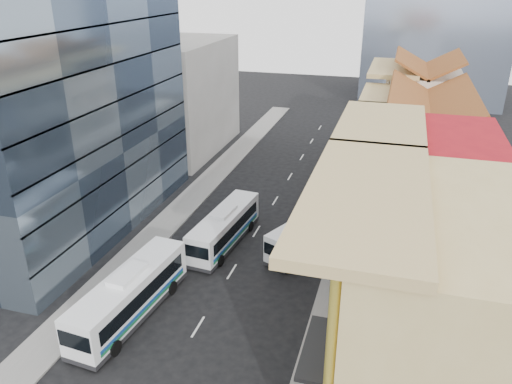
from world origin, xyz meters
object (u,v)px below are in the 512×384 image
(shophouse_tan, at_px, (433,318))
(office_tower, at_px, (49,60))
(bus_left_far, at_px, (224,227))
(bus_left_near, at_px, (130,294))
(bus_right, at_px, (310,232))

(shophouse_tan, relative_size, office_tower, 0.47)
(office_tower, bearing_deg, bus_left_far, 0.17)
(bus_left_near, xyz_separation_m, bus_right, (9.98, 12.49, -0.21))
(shophouse_tan, distance_m, office_tower, 35.19)
(shophouse_tan, xyz_separation_m, bus_left_far, (-16.00, 14.04, -4.36))
(shophouse_tan, height_order, office_tower, office_tower)
(bus_left_far, relative_size, bus_right, 1.05)
(bus_left_near, relative_size, bus_right, 1.13)
(office_tower, bearing_deg, bus_left_near, -42.37)
(shophouse_tan, bearing_deg, bus_left_far, 138.72)
(shophouse_tan, height_order, bus_right, shophouse_tan)
(shophouse_tan, xyz_separation_m, bus_left_near, (-18.78, 2.85, -4.23))
(office_tower, height_order, bus_left_far, office_tower)
(bus_left_far, bearing_deg, shophouse_tan, -35.86)
(office_tower, xyz_separation_m, bus_left_far, (15.00, 0.04, -13.36))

